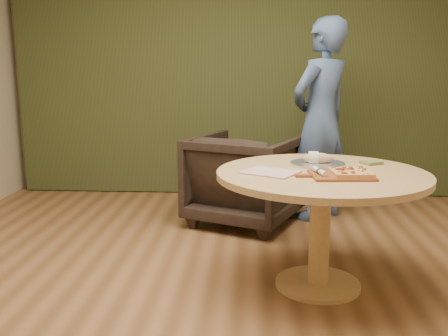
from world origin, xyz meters
The scene contains 12 objects.
room_shell centered at (0.00, 0.00, 1.40)m, with size 5.04×6.04×2.84m.
curtain centered at (0.00, 2.90, 1.40)m, with size 4.80×0.14×2.78m, color #2D3518.
pedestal_table centered at (0.59, 0.47, 0.61)m, with size 1.29×1.29×0.75m.
pizza_paddle centered at (0.67, 0.32, 0.76)m, with size 0.46×0.31×0.01m.
flatbread_pizza centered at (0.74, 0.33, 0.78)m, with size 0.24×0.24×0.04m.
cutlery_roll centered at (0.56, 0.33, 0.78)m, with size 0.07×0.20×0.03m.
newspaper centered at (0.27, 0.40, 0.76)m, with size 0.30×0.25×0.01m, color white.
serving_tray centered at (0.59, 0.69, 0.76)m, with size 0.36×0.36×0.02m.
bread_roll centered at (0.58, 0.69, 0.79)m, with size 0.19×0.09×0.09m.
green_packet centered at (0.95, 0.73, 0.76)m, with size 0.12×0.10×0.02m, color #4F5B29.
armchair centered at (0.10, 1.79, 0.44)m, with size 0.86×0.81×0.88m, color black.
person_standing centered at (0.77, 1.99, 0.91)m, with size 0.66×0.44×1.81m, color #445C8C.
Camera 1 is at (0.17, -2.54, 1.37)m, focal length 40.00 mm.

